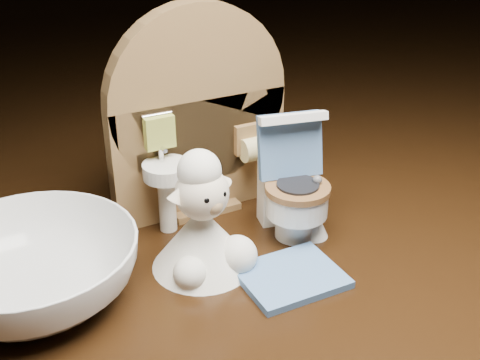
% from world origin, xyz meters
% --- Properties ---
extents(backdrop_panel, '(0.13, 0.05, 0.15)m').
position_xyz_m(backdrop_panel, '(-0.00, 0.06, 0.07)').
color(backdrop_panel, brown).
rests_on(backdrop_panel, ground).
extents(toy_toilet, '(0.05, 0.06, 0.09)m').
position_xyz_m(toy_toilet, '(0.04, 0.01, 0.03)').
color(toy_toilet, white).
rests_on(toy_toilet, ground).
extents(bath_mat, '(0.06, 0.05, 0.00)m').
position_xyz_m(bath_mat, '(0.01, -0.04, 0.00)').
color(bath_mat, '#4F76AA').
rests_on(bath_mat, ground).
extents(toilet_brush, '(0.02, 0.02, 0.05)m').
position_xyz_m(toilet_brush, '(0.05, -0.01, 0.01)').
color(toilet_brush, white).
rests_on(toilet_brush, ground).
extents(plush_lamb, '(0.06, 0.06, 0.08)m').
position_xyz_m(plush_lamb, '(-0.03, -0.01, 0.03)').
color(plush_lamb, white).
rests_on(plush_lamb, ground).
extents(ceramic_bowl, '(0.14, 0.14, 0.04)m').
position_xyz_m(ceramic_bowl, '(-0.13, 0.01, 0.02)').
color(ceramic_bowl, white).
rests_on(ceramic_bowl, ground).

